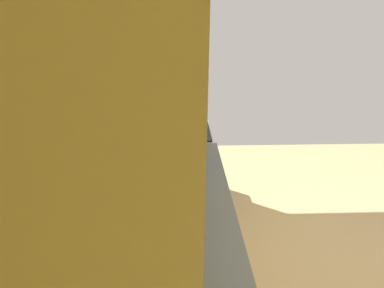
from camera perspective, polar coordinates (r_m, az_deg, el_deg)
name	(u,v)px	position (r m, az deg, el deg)	size (l,w,h in m)	color
ground_plane	(340,286)	(2.93, 28.76, -24.70)	(5.90, 5.90, 0.00)	tan
wall_back	(130,152)	(1.80, -13.02, -1.66)	(3.81, 0.12, 2.61)	#E1CD76
upper_cabinets	(150,73)	(1.19, -8.75, 14.56)	(1.96, 0.32, 0.70)	#E1C46E
oven_range	(185,165)	(3.33, -1.44, -4.47)	(0.70, 0.62, 1.11)	#B7BABF
microwave	(184,150)	(2.36, -1.73, -1.30)	(0.45, 0.36, 0.26)	white
bowl	(196,193)	(1.99, 0.95, -10.18)	(0.14, 0.14, 0.04)	gold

